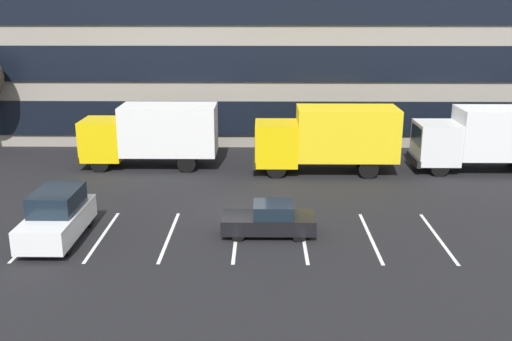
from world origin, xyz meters
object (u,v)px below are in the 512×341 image
at_px(box_truck_yellow, 152,133).
at_px(suv_white, 57,216).
at_px(box_truck_yellow_all, 328,136).
at_px(sedan_black, 269,220).
at_px(box_truck_white, 487,136).

height_order(box_truck_yellow, suv_white, box_truck_yellow).
height_order(box_truck_yellow_all, box_truck_yellow, box_truck_yellow_all).
xyz_separation_m(box_truck_yellow_all, sedan_black, (-3.42, -9.32, -1.46)).
xyz_separation_m(sedan_black, suv_white, (-8.68, -0.59, 0.34)).
distance_m(box_truck_yellow, sedan_black, 12.48).
distance_m(box_truck_yellow_all, box_truck_white, 9.12).
distance_m(box_truck_yellow_all, box_truck_yellow, 10.25).
distance_m(sedan_black, suv_white, 8.70).
relative_size(box_truck_yellow_all, suv_white, 1.78).
relative_size(box_truck_yellow, suv_white, 1.74).
xyz_separation_m(box_truck_yellow_all, box_truck_yellow, (-10.20, 1.05, -0.04)).
bearing_deg(box_truck_yellow, sedan_black, -56.84).
height_order(box_truck_yellow_all, sedan_black, box_truck_yellow_all).
height_order(sedan_black, suv_white, suv_white).
xyz_separation_m(box_truck_yellow, suv_white, (-1.90, -10.96, -1.08)).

